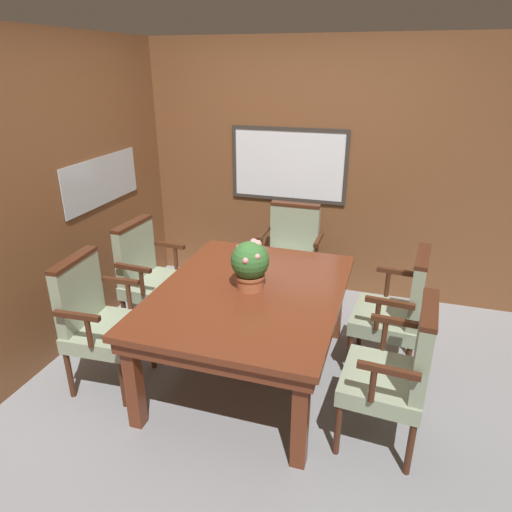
# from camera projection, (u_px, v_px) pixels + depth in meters

# --- Properties ---
(ground_plane) EXTENTS (14.00, 14.00, 0.00)m
(ground_plane) POSITION_uv_depth(u_px,v_px,m) (252.00, 379.00, 3.45)
(ground_plane) COLOR gray
(wall_back) EXTENTS (7.20, 0.08, 2.45)m
(wall_back) POSITION_uv_depth(u_px,v_px,m) (306.00, 171.00, 4.49)
(wall_back) COLOR brown
(wall_back) RESTS_ON ground_plane
(wall_left) EXTENTS (0.08, 7.20, 2.45)m
(wall_left) POSITION_uv_depth(u_px,v_px,m) (45.00, 205.00, 3.42)
(wall_left) COLOR brown
(wall_left) RESTS_ON ground_plane
(dining_table) EXTENTS (1.29, 1.66, 0.72)m
(dining_table) POSITION_uv_depth(u_px,v_px,m) (250.00, 301.00, 3.27)
(dining_table) COLOR maroon
(dining_table) RESTS_ON ground_plane
(chair_right_far) EXTENTS (0.52, 0.59, 0.99)m
(chair_right_far) POSITION_uv_depth(u_px,v_px,m) (397.00, 307.00, 3.37)
(chair_right_far) COLOR #472314
(chair_right_far) RESTS_ON ground_plane
(chair_left_far) EXTENTS (0.51, 0.59, 0.99)m
(chair_left_far) POSITION_uv_depth(u_px,v_px,m) (149.00, 273.00, 3.92)
(chair_left_far) COLOR #472314
(chair_left_far) RESTS_ON ground_plane
(chair_head_far) EXTENTS (0.57, 0.48, 0.99)m
(chair_head_far) POSITION_uv_depth(u_px,v_px,m) (291.00, 251.00, 4.37)
(chair_head_far) COLOR #472314
(chair_head_far) RESTS_ON ground_plane
(chair_right_near) EXTENTS (0.51, 0.59, 0.99)m
(chair_right_near) POSITION_uv_depth(u_px,v_px,m) (397.00, 369.00, 2.69)
(chair_right_near) COLOR #472314
(chair_right_near) RESTS_ON ground_plane
(chair_left_near) EXTENTS (0.51, 0.58, 0.99)m
(chair_left_near) POSITION_uv_depth(u_px,v_px,m) (97.00, 317.00, 3.24)
(chair_left_near) COLOR #472314
(chair_left_near) RESTS_ON ground_plane
(potted_plant) EXTENTS (0.28, 0.29, 0.36)m
(potted_plant) POSITION_uv_depth(u_px,v_px,m) (250.00, 264.00, 3.19)
(potted_plant) COLOR #B2603D
(potted_plant) RESTS_ON dining_table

